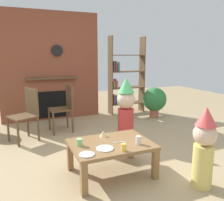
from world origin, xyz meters
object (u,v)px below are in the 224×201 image
at_px(paper_cup_center, 79,142).
at_px(birthday_cake_slice, 103,134).
at_px(paper_cup_near_right, 138,140).
at_px(child_in_pink, 126,109).
at_px(coffee_table, 111,148).
at_px(paper_cup_near_left, 124,147).
at_px(bookshelf, 124,78).
at_px(potted_plant_tall, 155,100).
at_px(paper_plate_rear, 105,148).
at_px(child_with_cone_hat, 204,146).
at_px(paper_plate_front, 87,154).
at_px(dining_chair_left, 27,111).
at_px(dining_chair_middle, 65,105).

relative_size(paper_cup_center, birthday_cake_slice, 0.86).
bearing_deg(paper_cup_near_right, child_in_pink, 71.27).
relative_size(coffee_table, paper_cup_near_right, 9.87).
xyz_separation_m(paper_cup_near_right, birthday_cake_slice, (-0.29, 0.41, -0.01)).
bearing_deg(paper_cup_near_left, paper_cup_near_right, 24.36).
xyz_separation_m(bookshelf, potted_plant_tall, (0.49, -0.65, -0.47)).
height_order(coffee_table, paper_cup_center, paper_cup_center).
bearing_deg(paper_plate_rear, birthday_cake_slice, 71.31).
distance_m(coffee_table, birthday_cake_slice, 0.26).
distance_m(birthday_cake_slice, child_with_cone_hat, 1.23).
relative_size(paper_plate_front, birthday_cake_slice, 1.67).
xyz_separation_m(paper_cup_near_left, dining_chair_left, (-0.89, 1.95, 0.05)).
bearing_deg(paper_plate_front, paper_cup_near_right, 4.78).
bearing_deg(paper_cup_near_right, dining_chair_left, 121.88).
bearing_deg(paper_plate_rear, child_with_cone_hat, -28.09).
bearing_deg(coffee_table, child_with_cone_hat, -38.90).
height_order(paper_plate_rear, dining_chair_left, dining_chair_left).
height_order(bookshelf, paper_cup_near_right, bookshelf).
bearing_deg(paper_cup_near_right, paper_plate_rear, 177.36).
relative_size(coffee_table, potted_plant_tall, 1.37).
xyz_separation_m(child_in_pink, potted_plant_tall, (1.36, 1.20, -0.17)).
bearing_deg(child_in_pink, paper_cup_near_left, 8.44).
bearing_deg(paper_cup_near_left, dining_chair_middle, 94.92).
distance_m(paper_cup_near_right, dining_chair_middle, 2.12).
distance_m(paper_plate_front, child_in_pink, 1.51).
height_order(bookshelf, paper_cup_center, bookshelf).
xyz_separation_m(paper_cup_center, paper_plate_front, (0.00, -0.28, -0.04)).
xyz_separation_m(bookshelf, dining_chair_middle, (-1.66, -0.83, -0.38)).
bearing_deg(child_with_cone_hat, potted_plant_tall, -74.22).
bearing_deg(potted_plant_tall, paper_cup_near_right, -127.27).
relative_size(paper_cup_near_left, paper_cup_center, 1.00).
relative_size(paper_cup_near_left, dining_chair_left, 0.10).
bearing_deg(child_in_pink, coffee_table, 0.00).
height_order(paper_cup_center, birthday_cake_slice, paper_cup_center).
relative_size(coffee_table, paper_cup_near_left, 11.22).
height_order(coffee_table, potted_plant_tall, potted_plant_tall).
bearing_deg(paper_cup_center, child_with_cone_hat, -31.05).
bearing_deg(dining_chair_left, potted_plant_tall, 164.18).
bearing_deg(paper_cup_near_left, paper_plate_front, 171.93).
xyz_separation_m(paper_cup_center, child_with_cone_hat, (1.21, -0.73, 0.03)).
relative_size(paper_cup_near_left, paper_cup_near_right, 0.88).
height_order(paper_cup_near_right, paper_cup_center, paper_cup_near_right).
bearing_deg(dining_chair_middle, paper_cup_near_left, 91.90).
distance_m(paper_plate_front, birthday_cake_slice, 0.60).
distance_m(paper_cup_near_left, paper_cup_near_right, 0.28).
relative_size(bookshelf, paper_cup_near_left, 21.89).
relative_size(child_with_cone_hat, potted_plant_tall, 1.31).
bearing_deg(birthday_cake_slice, paper_cup_near_left, -85.53).
distance_m(paper_cup_center, dining_chair_middle, 1.86).
height_order(paper_cup_near_left, dining_chair_left, dining_chair_left).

